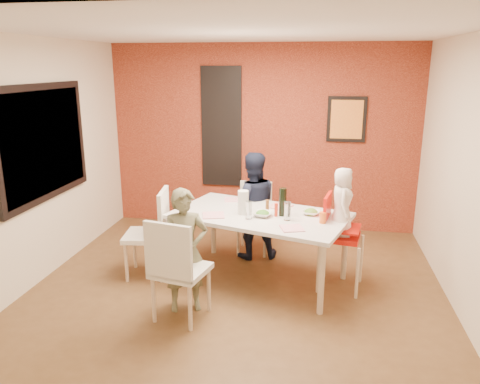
% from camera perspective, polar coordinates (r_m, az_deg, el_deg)
% --- Properties ---
extents(ground, '(4.50, 4.50, 0.00)m').
position_cam_1_polar(ground, '(5.22, -0.56, -12.07)').
color(ground, brown).
rests_on(ground, ground).
extents(ceiling, '(4.50, 4.50, 0.02)m').
position_cam_1_polar(ceiling, '(4.64, -0.65, 19.03)').
color(ceiling, white).
rests_on(ceiling, wall_back).
extents(wall_back, '(4.50, 0.02, 2.70)m').
position_cam_1_polar(wall_back, '(6.94, 2.70, 6.60)').
color(wall_back, beige).
rests_on(wall_back, ground).
extents(wall_front, '(4.50, 0.02, 2.70)m').
position_cam_1_polar(wall_front, '(2.67, -9.26, -8.10)').
color(wall_front, beige).
rests_on(wall_front, ground).
extents(wall_left, '(0.02, 4.50, 2.70)m').
position_cam_1_polar(wall_left, '(5.60, -23.96, 3.18)').
color(wall_left, beige).
rests_on(wall_left, ground).
extents(wall_right, '(0.02, 4.50, 2.70)m').
position_cam_1_polar(wall_right, '(4.89, 26.32, 1.31)').
color(wall_right, beige).
rests_on(wall_right, ground).
extents(brick_accent_wall, '(4.50, 0.02, 2.70)m').
position_cam_1_polar(brick_accent_wall, '(6.92, 2.68, 6.58)').
color(brick_accent_wall, maroon).
rests_on(brick_accent_wall, ground).
extents(picture_window_frame, '(0.05, 1.70, 1.30)m').
position_cam_1_polar(picture_window_frame, '(5.71, -22.83, 5.57)').
color(picture_window_frame, black).
rests_on(picture_window_frame, wall_left).
extents(picture_window_pane, '(0.02, 1.55, 1.15)m').
position_cam_1_polar(picture_window_pane, '(5.70, -22.71, 5.57)').
color(picture_window_pane, black).
rests_on(picture_window_pane, wall_left).
extents(glassblock_strip, '(0.55, 0.03, 1.70)m').
position_cam_1_polar(glassblock_strip, '(6.98, -2.26, 7.90)').
color(glassblock_strip, silver).
rests_on(glassblock_strip, wall_back).
extents(glassblock_surround, '(0.60, 0.03, 1.76)m').
position_cam_1_polar(glassblock_surround, '(6.97, -2.27, 7.90)').
color(glassblock_surround, black).
rests_on(glassblock_surround, wall_back).
extents(art_print_frame, '(0.54, 0.03, 0.64)m').
position_cam_1_polar(art_print_frame, '(6.82, 12.86, 8.63)').
color(art_print_frame, black).
rests_on(art_print_frame, wall_back).
extents(art_print_canvas, '(0.44, 0.01, 0.54)m').
position_cam_1_polar(art_print_canvas, '(6.81, 12.87, 8.62)').
color(art_print_canvas, '#F49E36').
rests_on(art_print_canvas, wall_back).
extents(dining_table, '(2.12, 1.57, 0.79)m').
position_cam_1_polar(dining_table, '(5.24, 2.45, -3.40)').
color(dining_table, silver).
rests_on(dining_table, ground).
extents(chair_near, '(0.57, 0.57, 1.03)m').
position_cam_1_polar(chair_near, '(4.47, -7.84, -8.88)').
color(chair_near, beige).
rests_on(chair_near, ground).
extents(chair_far, '(0.43, 0.43, 0.91)m').
position_cam_1_polar(chair_far, '(6.16, 1.79, -2.56)').
color(chair_far, silver).
rests_on(chair_far, ground).
extents(chair_left, '(0.54, 0.54, 1.03)m').
position_cam_1_polar(chair_left, '(5.48, -10.49, -4.39)').
color(chair_left, white).
rests_on(chair_left, ground).
extents(high_chair, '(0.51, 0.51, 1.05)m').
position_cam_1_polar(high_chair, '(5.20, 11.80, -4.90)').
color(high_chair, red).
rests_on(high_chair, ground).
extents(child_near, '(0.53, 0.44, 1.25)m').
position_cam_1_polar(child_near, '(4.67, -6.70, -7.13)').
color(child_near, '#5E5D43').
rests_on(child_near, ground).
extents(child_far, '(0.78, 0.68, 1.36)m').
position_cam_1_polar(child_far, '(5.88, 1.47, -1.67)').
color(child_far, black).
rests_on(child_far, ground).
extents(toddler, '(0.24, 0.37, 0.74)m').
position_cam_1_polar(toddler, '(5.08, 12.34, -1.16)').
color(toddler, silver).
rests_on(toddler, high_chair).
extents(plate_near_left, '(0.29, 0.29, 0.01)m').
position_cam_1_polar(plate_near_left, '(5.15, -3.26, -2.84)').
color(plate_near_left, white).
rests_on(plate_near_left, dining_table).
extents(plate_far_mid, '(0.32, 0.32, 0.01)m').
position_cam_1_polar(plate_far_mid, '(5.48, 4.85, -1.74)').
color(plate_far_mid, white).
rests_on(plate_far_mid, dining_table).
extents(plate_near_right, '(0.28, 0.28, 0.01)m').
position_cam_1_polar(plate_near_right, '(4.78, 6.36, -4.41)').
color(plate_near_right, white).
rests_on(plate_near_right, dining_table).
extents(plate_far_left, '(0.24, 0.24, 0.01)m').
position_cam_1_polar(plate_far_left, '(5.73, -0.89, -0.93)').
color(plate_far_left, white).
rests_on(plate_far_left, dining_table).
extents(salad_bowl_a, '(0.25, 0.25, 0.05)m').
position_cam_1_polar(salad_bowl_a, '(5.12, 2.77, -2.71)').
color(salad_bowl_a, white).
rests_on(salad_bowl_a, dining_table).
extents(salad_bowl_b, '(0.22, 0.22, 0.05)m').
position_cam_1_polar(salad_bowl_b, '(5.24, 8.65, -2.50)').
color(salad_bowl_b, white).
rests_on(salad_bowl_b, dining_table).
extents(wine_bottle, '(0.08, 0.08, 0.31)m').
position_cam_1_polar(wine_bottle, '(5.13, 5.23, -1.22)').
color(wine_bottle, black).
rests_on(wine_bottle, dining_table).
extents(wine_glass_a, '(0.07, 0.07, 0.20)m').
position_cam_1_polar(wine_glass_a, '(5.01, 1.07, -2.23)').
color(wine_glass_a, white).
rests_on(wine_glass_a, dining_table).
extents(wine_glass_b, '(0.07, 0.07, 0.20)m').
position_cam_1_polar(wine_glass_b, '(5.00, 5.80, -2.33)').
color(wine_glass_b, silver).
rests_on(wine_glass_b, dining_table).
extents(paper_towel_roll, '(0.12, 0.12, 0.27)m').
position_cam_1_polar(paper_towel_roll, '(5.17, 0.39, -1.28)').
color(paper_towel_roll, silver).
rests_on(paper_towel_roll, dining_table).
extents(condiment_red, '(0.04, 0.04, 0.15)m').
position_cam_1_polar(condiment_red, '(5.12, 4.43, -2.19)').
color(condiment_red, red).
rests_on(condiment_red, dining_table).
extents(condiment_green, '(0.03, 0.03, 0.13)m').
position_cam_1_polar(condiment_green, '(5.18, 5.02, -2.11)').
color(condiment_green, '#3F7B29').
rests_on(condiment_green, dining_table).
extents(condiment_brown, '(0.04, 0.04, 0.15)m').
position_cam_1_polar(condiment_brown, '(5.23, 3.35, -1.77)').
color(condiment_brown, brown).
rests_on(condiment_brown, dining_table).
extents(sippy_cup, '(0.07, 0.07, 0.12)m').
position_cam_1_polar(sippy_cup, '(4.97, 10.05, -3.09)').
color(sippy_cup, orange).
rests_on(sippy_cup, dining_table).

